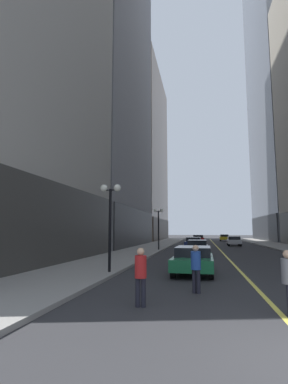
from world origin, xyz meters
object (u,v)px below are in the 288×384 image
object	(u,v)px
car_yellow	(224,237)
street_lamp_left_far	(159,220)
car_silver	(234,241)
car_green	(193,259)
pedestrian_in_red_jacket	(141,272)
car_red	(198,238)
street_lamp_left_near	(110,208)
car_grey	(197,247)
pedestrian_in_blue_hoodie	(196,265)
car_navy	(194,242)

from	to	relation	value
car_yellow	street_lamp_left_far	bearing A→B (deg)	-105.99
car_silver	street_lamp_left_far	size ratio (longest dim) A/B	0.92
car_green	pedestrian_in_red_jacket	distance (m)	7.07
car_red	car_yellow	bearing A→B (deg)	55.96
car_green	street_lamp_left_near	bearing A→B (deg)	-162.84
car_green	car_yellow	xyz separation A→B (m)	(4.86, 46.93, -0.00)
car_silver	pedestrian_in_red_jacket	distance (m)	35.83
pedestrian_in_red_jacket	car_green	bearing A→B (deg)	79.40
car_grey	street_lamp_left_near	bearing A→B (deg)	-108.82
car_green	car_silver	distance (m)	28.76
car_red	pedestrian_in_red_jacket	size ratio (longest dim) A/B	2.92
car_yellow	pedestrian_in_blue_hoodie	size ratio (longest dim) A/B	2.62
car_navy	car_red	xyz separation A→B (m)	(0.33, 18.07, 0.00)
car_grey	pedestrian_in_red_jacket	world-z (taller)	pedestrian_in_red_jacket
car_red	pedestrian_in_blue_hoodie	distance (m)	44.21
car_grey	car_red	xyz separation A→B (m)	(-0.26, 28.76, 0.01)
car_grey	car_navy	world-z (taller)	same
street_lamp_left_near	car_red	bearing A→B (deg)	84.65
pedestrian_in_red_jacket	street_lamp_left_far	distance (m)	23.23
car_red	street_lamp_left_far	xyz separation A→B (m)	(-3.81, -23.44, 2.53)
car_grey	pedestrian_in_red_jacket	size ratio (longest dim) A/B	2.52
car_navy	car_red	world-z (taller)	same
car_silver	car_red	distance (m)	12.20
car_red	pedestrian_in_blue_hoodie	world-z (taller)	pedestrian_in_blue_hoodie
car_green	car_grey	distance (m)	10.70
car_green	street_lamp_left_far	xyz separation A→B (m)	(-4.00, 16.01, 2.54)
car_silver	car_red	xyz separation A→B (m)	(-5.04, 11.11, 0.01)
car_green	car_navy	xyz separation A→B (m)	(-0.52, 21.38, -0.00)
car_green	car_navy	bearing A→B (deg)	91.40
car_silver	car_green	bearing A→B (deg)	-99.71
car_navy	pedestrian_in_red_jacket	world-z (taller)	pedestrian_in_red_jacket
car_silver	street_lamp_left_near	bearing A→B (deg)	-106.65
car_silver	street_lamp_left_near	distance (m)	30.98
car_red	car_yellow	world-z (taller)	same
pedestrian_in_blue_hoodie	street_lamp_left_far	world-z (taller)	street_lamp_left_far
car_silver	car_red	size ratio (longest dim) A/B	0.85
pedestrian_in_blue_hoodie	pedestrian_in_red_jacket	bearing A→B (deg)	-124.76
car_green	car_red	world-z (taller)	same
car_green	car_silver	bearing A→B (deg)	80.29
car_yellow	pedestrian_in_red_jacket	bearing A→B (deg)	-96.52
car_red	car_yellow	xyz separation A→B (m)	(5.05, 7.47, -0.00)
car_yellow	street_lamp_left_far	size ratio (longest dim) A/B	0.97
street_lamp_left_near	street_lamp_left_far	world-z (taller)	same
car_grey	car_silver	size ratio (longest dim) A/B	1.01
car_silver	street_lamp_left_far	distance (m)	15.39
car_red	car_green	bearing A→B (deg)	-89.73
car_yellow	pedestrian_in_red_jacket	size ratio (longest dim) A/B	2.60
street_lamp_left_near	car_navy	bearing A→B (deg)	81.26
pedestrian_in_blue_hoodie	street_lamp_left_far	xyz separation A→B (m)	(-4.22, 20.77, 2.31)
car_silver	street_lamp_left_far	bearing A→B (deg)	-125.66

